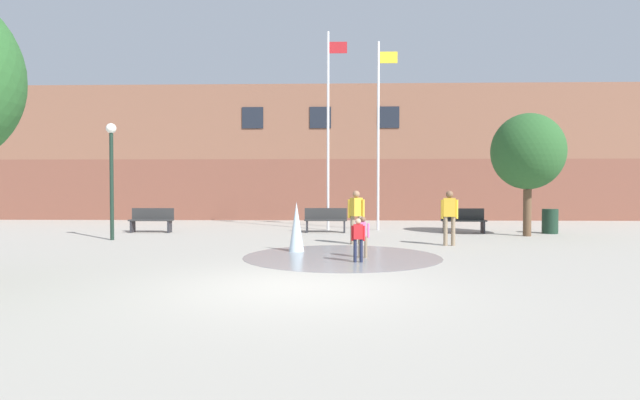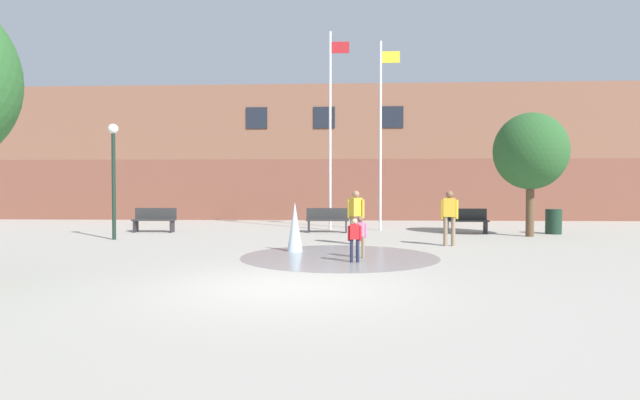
# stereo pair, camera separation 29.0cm
# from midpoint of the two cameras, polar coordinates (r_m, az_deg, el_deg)

# --- Properties ---
(ground_plane) EXTENTS (100.00, 100.00, 0.00)m
(ground_plane) POSITION_cam_midpoint_polar(r_m,az_deg,el_deg) (8.48, -4.14, -9.94)
(ground_plane) COLOR #9E998E
(library_building) EXTENTS (36.00, 6.05, 7.05)m
(library_building) POSITION_cam_midpoint_polar(r_m,az_deg,el_deg) (28.81, -0.09, 5.06)
(library_building) COLOR brown
(library_building) RESTS_ON ground
(splash_fountain) EXTENTS (4.79, 4.79, 1.30)m
(splash_fountain) POSITION_cam_midpoint_polar(r_m,az_deg,el_deg) (12.67, -1.06, -4.58)
(splash_fountain) COLOR gray
(splash_fountain) RESTS_ON ground
(park_bench_far_left) EXTENTS (1.60, 0.44, 0.91)m
(park_bench_far_left) POSITION_cam_midpoint_polar(r_m,az_deg,el_deg) (19.82, -19.08, -2.14)
(park_bench_far_left) COLOR #28282D
(park_bench_far_left) RESTS_ON ground
(park_bench_under_right_flagpole) EXTENTS (1.60, 0.44, 0.91)m
(park_bench_under_right_flagpole) POSITION_cam_midpoint_polar(r_m,az_deg,el_deg) (18.77, 0.21, -2.26)
(park_bench_under_right_flagpole) COLOR #28282D
(park_bench_under_right_flagpole) RESTS_ON ground
(park_bench_near_trashcan) EXTENTS (1.60, 0.44, 0.91)m
(park_bench_near_trashcan) POSITION_cam_midpoint_polar(r_m,az_deg,el_deg) (19.16, 15.64, -2.23)
(park_bench_near_trashcan) COLOR #28282D
(park_bench_near_trashcan) RESTS_ON ground
(adult_in_red) EXTENTS (0.50, 0.38, 1.59)m
(adult_in_red) POSITION_cam_midpoint_polar(r_m,az_deg,el_deg) (14.77, 3.59, -1.47)
(adult_in_red) COLOR #89755B
(adult_in_red) RESTS_ON ground
(adult_watching) EXTENTS (0.50, 0.27, 1.59)m
(adult_watching) POSITION_cam_midpoint_polar(r_m,az_deg,el_deg) (14.84, 14.03, -1.50)
(adult_watching) COLOR #89755B
(adult_watching) RESTS_ON ground
(child_with_pink_shirt) EXTENTS (0.31, 0.22, 0.99)m
(child_with_pink_shirt) POSITION_cam_midpoint_polar(r_m,az_deg,el_deg) (11.93, 4.23, -3.86)
(child_with_pink_shirt) COLOR #89755B
(child_with_pink_shirt) RESTS_ON ground
(child_in_fountain) EXTENTS (0.31, 0.13, 0.99)m
(child_in_fountain) POSITION_cam_midpoint_polar(r_m,az_deg,el_deg) (11.20, 3.64, -4.20)
(child_in_fountain) COLOR #1E233D
(child_in_fountain) RESTS_ON ground
(flagpole_left) EXTENTS (0.80, 0.10, 7.84)m
(flagpole_left) POSITION_cam_midpoint_polar(r_m,az_deg,el_deg) (19.95, 0.59, 8.56)
(flagpole_left) COLOR silver
(flagpole_left) RESTS_ON ground
(flagpole_right) EXTENTS (0.80, 0.10, 7.44)m
(flagpole_right) POSITION_cam_midpoint_polar(r_m,az_deg,el_deg) (19.99, 6.34, 7.95)
(flagpole_right) COLOR silver
(flagpole_right) RESTS_ON ground
(lamp_post_left_lane) EXTENTS (0.32, 0.32, 3.73)m
(lamp_post_left_lane) POSITION_cam_midpoint_polar(r_m,az_deg,el_deg) (17.36, -23.17, 3.86)
(lamp_post_left_lane) COLOR #192D23
(lamp_post_left_lane) RESTS_ON ground
(trash_can) EXTENTS (0.56, 0.56, 0.90)m
(trash_can) POSITION_cam_midpoint_polar(r_m,az_deg,el_deg) (20.08, 24.43, -2.23)
(trash_can) COLOR #193323
(trash_can) RESTS_ON ground
(street_tree_near_building) EXTENTS (2.47, 2.47, 4.25)m
(street_tree_near_building) POSITION_cam_midpoint_polar(r_m,az_deg,el_deg) (18.68, 22.25, 5.12)
(street_tree_near_building) COLOR brown
(street_tree_near_building) RESTS_ON ground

